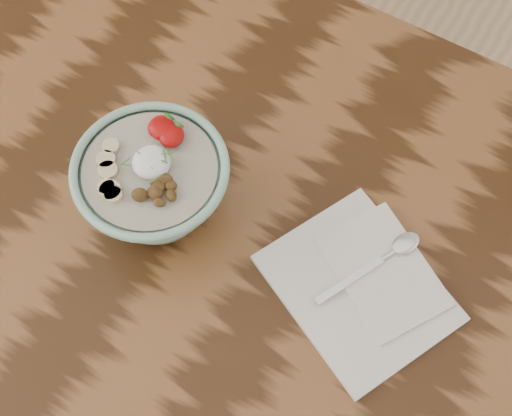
% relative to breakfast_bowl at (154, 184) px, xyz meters
% --- Properties ---
extents(table, '(1.60, 0.90, 0.75)m').
position_rel_breakfast_bowl_xyz_m(table, '(0.00, 0.04, -0.16)').
color(table, '#371E0D').
rests_on(table, ground).
extents(breakfast_bowl, '(0.21, 0.21, 0.14)m').
position_rel_breakfast_bowl_xyz_m(breakfast_bowl, '(0.00, 0.00, 0.00)').
color(breakfast_bowl, '#8ABAA2').
rests_on(breakfast_bowl, table).
extents(napkin, '(0.29, 0.27, 0.01)m').
position_rel_breakfast_bowl_xyz_m(napkin, '(0.30, 0.04, -0.06)').
color(napkin, silver).
rests_on(napkin, table).
extents(spoon, '(0.09, 0.16, 0.01)m').
position_rel_breakfast_bowl_xyz_m(spoon, '(0.31, 0.10, -0.05)').
color(spoon, silver).
rests_on(spoon, napkin).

